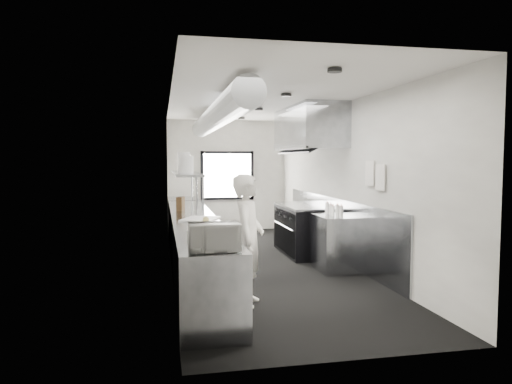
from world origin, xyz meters
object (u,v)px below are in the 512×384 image
pass_shelf (186,174)px  deli_tub_a (192,235)px  squeeze_bottle_c (333,211)px  squeeze_bottle_e (327,208)px  plate_stack_d (184,162)px  line_cook (248,240)px  squeeze_bottle_a (341,212)px  range (305,229)px  knife_block (181,204)px  deli_tub_b (195,237)px  small_plate (206,223)px  far_work_table (184,217)px  cutting_board (200,219)px  plate_stack_c (185,164)px  exhaust_hood (308,129)px  squeeze_bottle_d (331,209)px  squeeze_bottle_b (337,211)px  microwave (214,237)px  prep_counter (195,246)px  bottle_station (337,243)px  plate_stack_b (186,165)px  plate_stack_a (186,165)px

pass_shelf → deli_tub_a: pass_shelf is taller
squeeze_bottle_c → squeeze_bottle_e: 0.28m
pass_shelf → plate_stack_d: size_ratio=7.79×
line_cook → squeeze_bottle_a: line_cook is taller
range → knife_block: (-2.36, -0.15, 0.55)m
deli_tub_b → small_plate: bearing=79.9°
range → far_work_table: 3.32m
knife_block → squeeze_bottle_c: 2.70m
cutting_board → plate_stack_c: (-0.13, 1.97, 0.82)m
exhaust_hood → pass_shelf: 2.46m
far_work_table → squeeze_bottle_d: (2.23, -3.77, 0.54)m
pass_shelf → squeeze_bottle_b: bearing=-40.0°
cutting_board → squeeze_bottle_b: 2.15m
cutting_board → squeeze_bottle_b: size_ratio=3.19×
knife_block → line_cook: bearing=-57.5°
pass_shelf → microwave: bearing=-89.3°
deli_tub_a → squeeze_bottle_c: bearing=36.6°
far_work_table → cutting_board: bearing=-88.9°
deli_tub_b → small_plate: size_ratio=0.67×
range → small_plate: range is taller
deli_tub_a → squeeze_bottle_d: size_ratio=0.80×
prep_counter → bottle_station: 2.31m
exhaust_hood → prep_counter: 3.20m
squeeze_bottle_b → squeeze_bottle_e: 0.45m
deli_tub_a → squeeze_bottle_c: 2.95m
deli_tub_a → knife_block: knife_block is taller
squeeze_bottle_c → squeeze_bottle_d: bearing=83.0°
squeeze_bottle_a → far_work_table: bearing=118.2°
prep_counter → plate_stack_c: 2.13m
bottle_station → plate_stack_b: bearing=146.9°
plate_stack_b → plate_stack_d: plate_stack_d is taller
knife_block → exhaust_hood: bearing=21.4°
exhaust_hood → squeeze_bottle_a: 2.19m
line_cook → knife_block: 2.83m
line_cook → squeeze_bottle_a: size_ratio=8.74×
squeeze_bottle_c → deli_tub_a: bearing=-143.4°
deli_tub_a → squeeze_bottle_a: squeeze_bottle_a is taller
plate_stack_a → squeeze_bottle_b: 2.69m
plate_stack_b → squeeze_bottle_a: bearing=-38.4°
line_cook → knife_block: line_cook is taller
squeeze_bottle_d → squeeze_bottle_a: bearing=-88.0°
knife_block → plate_stack_c: size_ratio=0.78×
deli_tub_a → squeeze_bottle_e: squeeze_bottle_e is taller
range → deli_tub_b: bearing=-124.9°
prep_counter → deli_tub_a: bearing=-94.5°
prep_counter → microwave: microwave is taller
range → deli_tub_a: bearing=-126.3°
deli_tub_a → squeeze_bottle_a: size_ratio=0.74×
small_plate → squeeze_bottle_c: (2.10, 0.54, 0.07)m
bottle_station → squeeze_bottle_d: 0.56m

